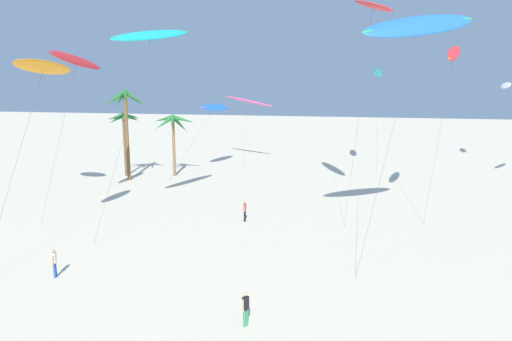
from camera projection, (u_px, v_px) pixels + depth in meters
name	position (u px, v px, depth m)	size (l,w,h in m)	color
palm_tree_0	(126.00, 105.00, 50.66)	(4.78, 5.33, 10.41)	brown
palm_tree_1	(124.00, 123.00, 53.46)	(4.12, 3.52, 7.62)	brown
palm_tree_2	(173.00, 125.00, 53.52)	(5.44, 4.89, 7.40)	olive
flying_kite_0	(377.00, 73.00, 57.69)	(1.45, 10.22, 13.17)	#19B2B7
flying_kite_1	(418.00, 26.00, 28.32)	(7.66, 8.67, 15.85)	blue
flying_kite_2	(76.00, 61.00, 37.72)	(1.57, 8.63, 13.91)	red
flying_kite_4	(248.00, 101.00, 64.40)	(8.26, 8.50, 9.48)	#EA5193
flying_kite_5	(152.00, 35.00, 33.64)	(4.22, 9.42, 15.56)	#19B2B7
flying_kite_7	(215.00, 107.00, 57.19)	(4.77, 10.61, 8.69)	blue
flying_kite_8	(44.00, 67.00, 29.83)	(1.62, 10.51, 12.77)	orange
flying_kite_9	(506.00, 85.00, 62.38)	(2.08, 12.21, 11.51)	white
flying_kite_10	(373.00, 6.00, 37.89)	(4.27, 10.61, 18.81)	red
flying_kite_11	(454.00, 53.00, 37.22)	(3.32, 7.29, 14.54)	red
person_foreground_walker	(246.00, 307.00, 20.51)	(0.30, 0.48, 1.69)	#338E56
person_mid_field	(245.00, 210.00, 36.30)	(0.21, 0.51, 1.71)	black
person_far_watcher	(54.00, 262.00, 25.76)	(0.29, 0.49, 1.69)	#284CA3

